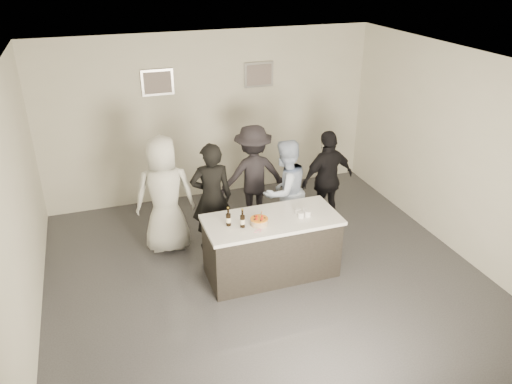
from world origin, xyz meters
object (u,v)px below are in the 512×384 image
person_main_blue (285,191)px  person_guest_right (327,179)px  person_guest_back (253,175)px  person_main_black (212,197)px  beer_bottle_b (242,218)px  beer_bottle_a (228,217)px  cake (259,222)px  person_guest_left (165,195)px  bar_counter (271,246)px

person_main_blue → person_guest_right: bearing=173.2°
person_guest_back → person_main_black: bearing=36.3°
beer_bottle_b → person_main_blue: 1.38m
beer_bottle_a → person_main_black: (0.01, 0.95, -0.17)m
cake → person_main_blue: 1.22m
beer_bottle_b → person_guest_right: (1.82, 1.16, -0.20)m
beer_bottle_a → person_main_black: person_main_black is taller
cake → person_main_blue: size_ratio=0.14×
cake → person_guest_left: (-1.05, 1.27, -0.02)m
cake → person_guest_back: size_ratio=0.14×
cake → person_guest_left: person_guest_left is taller
person_main_black → person_main_blue: size_ratio=1.03×
beer_bottle_a → person_main_blue: person_main_blue is taller
cake → beer_bottle_b: beer_bottle_b is taller
beer_bottle_a → person_main_blue: (1.15, 0.84, -0.19)m
cake → person_guest_left: bearing=129.5°
beer_bottle_b → person_guest_back: 1.82m
person_guest_back → bar_counter: bearing=81.4°
bar_counter → person_main_blue: (0.53, 0.85, 0.39)m
person_main_blue → person_guest_back: bearing=-90.1°
cake → person_guest_back: bearing=74.0°
person_guest_left → person_guest_right: bearing=-176.6°
person_guest_right → bar_counter: bearing=28.1°
person_main_black → person_guest_left: size_ratio=0.94×
person_main_black → person_guest_back: (0.86, 0.61, -0.01)m
person_main_blue → person_guest_left: (-1.80, 0.32, 0.08)m
bar_counter → person_main_blue: size_ratio=1.11×
beer_bottle_a → beer_bottle_b: same height
beer_bottle_b → cake: bearing=-0.6°
bar_counter → person_main_black: bearing=122.2°
person_guest_left → person_guest_back: bearing=-159.5°
beer_bottle_a → person_guest_right: (1.99, 1.06, -0.20)m
person_main_blue → person_guest_right: size_ratio=1.01×
person_guest_left → person_main_black: bearing=167.9°
person_main_blue → person_guest_left: bearing=-31.0°
person_guest_back → beer_bottle_b: bearing=67.7°
cake → beer_bottle_a: 0.42m
cake → person_guest_right: 1.97m
bar_counter → person_guest_right: person_guest_right is taller
beer_bottle_b → person_guest_left: size_ratio=0.14×
beer_bottle_b → person_guest_right: bearing=32.5°
person_guest_left → person_guest_right: size_ratio=1.10×
cake → person_guest_right: person_guest_right is taller
cake → person_main_blue: (0.75, 0.95, -0.10)m
beer_bottle_b → person_guest_right: 2.17m
person_main_blue → cake: bearing=30.7°
person_guest_right → person_main_black: bearing=-6.6°
person_main_blue → person_guest_left: 1.83m
person_main_blue → person_guest_back: person_guest_back is taller
person_main_blue → person_guest_left: size_ratio=0.91×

